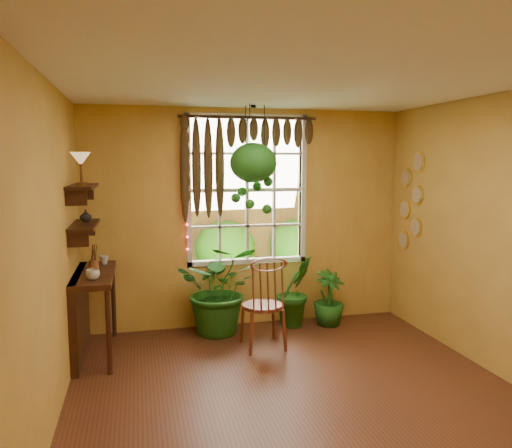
{
  "coord_description": "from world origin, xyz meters",
  "views": [
    {
      "loc": [
        -1.33,
        -3.78,
        2.06
      ],
      "look_at": [
        -0.16,
        1.15,
        1.42
      ],
      "focal_mm": 35.0,
      "sensor_mm": 36.0,
      "label": 1
    }
  ],
  "objects_px": {
    "counter_ledge": "(84,305)",
    "potted_plant_mid": "(295,291)",
    "windsor_chair": "(264,318)",
    "hanging_basket": "(253,169)",
    "potted_plant_left": "(220,288)"
  },
  "relations": [
    {
      "from": "windsor_chair",
      "to": "hanging_basket",
      "type": "distance_m",
      "value": 1.71
    },
    {
      "from": "windsor_chair",
      "to": "hanging_basket",
      "type": "height_order",
      "value": "hanging_basket"
    },
    {
      "from": "hanging_basket",
      "to": "windsor_chair",
      "type": "bearing_deg",
      "value": -90.59
    },
    {
      "from": "counter_ledge",
      "to": "potted_plant_left",
      "type": "distance_m",
      "value": 1.55
    },
    {
      "from": "counter_ledge",
      "to": "potted_plant_left",
      "type": "bearing_deg",
      "value": 13.59
    },
    {
      "from": "hanging_basket",
      "to": "counter_ledge",
      "type": "bearing_deg",
      "value": -171.26
    },
    {
      "from": "counter_ledge",
      "to": "potted_plant_mid",
      "type": "height_order",
      "value": "counter_ledge"
    },
    {
      "from": "potted_plant_left",
      "to": "hanging_basket",
      "type": "height_order",
      "value": "hanging_basket"
    },
    {
      "from": "potted_plant_mid",
      "to": "potted_plant_left",
      "type": "bearing_deg",
      "value": -176.48
    },
    {
      "from": "counter_ledge",
      "to": "windsor_chair",
      "type": "xyz_separation_m",
      "value": [
        1.89,
        -0.23,
        -0.21
      ]
    },
    {
      "from": "counter_ledge",
      "to": "hanging_basket",
      "type": "relative_size",
      "value": 0.95
    },
    {
      "from": "potted_plant_left",
      "to": "windsor_chair",
      "type": "bearing_deg",
      "value": -57.29
    },
    {
      "from": "potted_plant_mid",
      "to": "windsor_chair",
      "type": "bearing_deg",
      "value": -131.16
    },
    {
      "from": "windsor_chair",
      "to": "hanging_basket",
      "type": "bearing_deg",
      "value": 86.23
    },
    {
      "from": "counter_ledge",
      "to": "potted_plant_left",
      "type": "relative_size",
      "value": 1.1
    }
  ]
}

